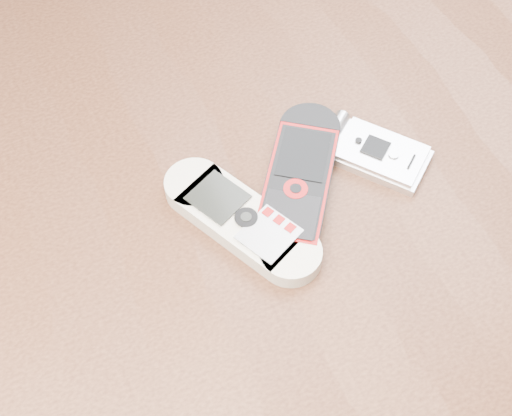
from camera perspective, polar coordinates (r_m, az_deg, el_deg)
The scene contains 4 objects.
table at distance 0.65m, azimuth -0.40°, elevation -5.79°, with size 1.20×0.80×0.75m.
nokia_white at distance 0.55m, azimuth -1.22°, elevation -0.92°, with size 0.05×0.15×0.02m, color beige.
nokia_black_red at distance 0.57m, azimuth 3.33°, elevation 1.88°, with size 0.05×0.17×0.02m, color black.
motorola_razr at distance 0.60m, azimuth 9.69°, elevation 4.35°, with size 0.05×0.09×0.01m, color silver.
Camera 1 is at (-0.12, -0.28, 1.22)m, focal length 50.00 mm.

